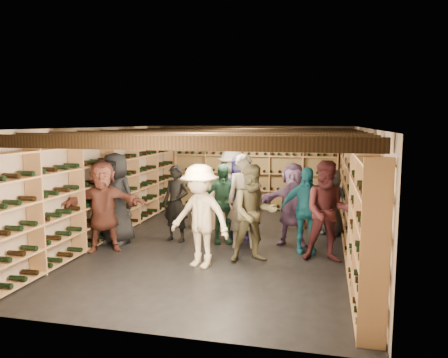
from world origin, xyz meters
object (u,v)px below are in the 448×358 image
Objects in this scene: crate_stack_right at (202,220)px; person_10 at (222,204)px; person_1 at (176,203)px; person_11 at (293,204)px; person_4 at (306,210)px; person_0 at (116,198)px; person_9 at (232,189)px; person_12 at (332,202)px; crate_stack_left at (223,214)px; person_6 at (241,196)px; person_3 at (200,216)px; person_5 at (103,206)px; person_7 at (244,201)px; person_2 at (254,213)px; crate_loose at (295,223)px; person_8 at (328,212)px.

person_10 is (0.78, -1.22, 0.66)m from crate_stack_right.
person_1 is 0.96× the size of person_11.
person_4 is at bearing -30.86° from crate_stack_right.
person_9 reaches higher than person_0.
person_12 is (3.01, 0.00, 0.58)m from crate_stack_right.
person_6 reaches higher than crate_stack_left.
person_11 is (2.22, -1.02, 0.68)m from crate_stack_right.
person_5 is at bearing -175.55° from person_3.
person_4 is 1.22m from person_7.
crate_stack_right is at bearing 140.58° from person_4.
crate_stack_left is 0.42× the size of person_1.
person_0 reaches higher than person_10.
person_7 reaches higher than person_3.
crate_loose is at bearing 56.04° from person_2.
person_7 is at bearing 20.32° from person_0.
person_0 is at bearing 175.21° from person_4.
person_3 reaches higher than crate_stack_left.
person_0 is 1.14× the size of person_4.
person_0 is (-1.86, -1.75, 0.61)m from crate_stack_left.
person_6 is 2.07m from person_12.
person_10 is at bearing 27.49° from person_0.
person_8 is at bearing -34.23° from crate_stack_right.
person_1 is 0.97× the size of person_4.
person_3 is 1.01× the size of person_5.
person_0 is 1.06× the size of person_5.
person_1 reaches higher than crate_stack_right.
person_6 reaches higher than person_3.
person_0 is 4.27m from person_8.
person_11 reaches higher than crate_stack_left.
crate_stack_left is at bearing 73.10° from person_1.
person_9 is at bearing -159.42° from person_12.
crate_stack_right is 0.39× the size of person_12.
person_10 is (-0.31, -0.46, -0.09)m from person_6.
person_6 is (2.45, 0.99, -0.03)m from person_0.
person_3 is at bearing -84.81° from crate_stack_left.
person_6 is at bearing 164.54° from person_11.
person_10 is at bearing 106.49° from person_3.
crate_stack_left is at bearing 146.83° from person_11.
person_3 is 0.98× the size of person_8.
person_12 is (0.09, 1.99, -0.17)m from person_8.
person_8 is 1.11× the size of person_10.
person_2 is 0.91m from person_7.
person_12 is (0.51, 1.50, -0.09)m from person_4.
crate_stack_right is 1.59m from person_10.
person_5 is 4.93m from person_12.
person_10 is (0.02, 1.56, -0.07)m from person_3.
person_12 reaches higher than crate_stack_right.
person_3 is 0.98× the size of person_6.
person_0 is at bearing -137.56° from person_12.
person_3 is at bearing -125.86° from person_7.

